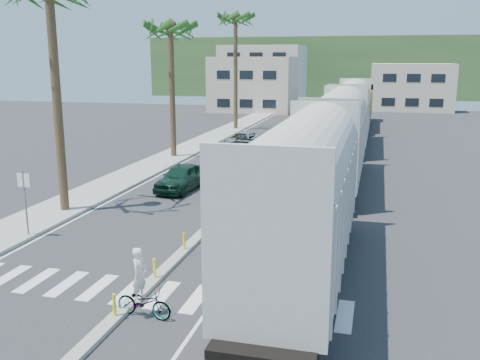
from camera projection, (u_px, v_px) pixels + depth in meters
name	position (u px, v px, depth m)	size (l,w,h in m)	color
ground	(166.00, 271.00, 19.89)	(140.00, 140.00, 0.00)	#28282B
sidewalk	(185.00, 150.00, 45.56)	(3.00, 90.00, 0.15)	gray
rails	(348.00, 152.00, 45.10)	(1.56, 100.00, 0.06)	black
median	(271.00, 166.00, 38.72)	(0.45, 60.00, 0.85)	gray
crosswalk	(143.00, 293.00, 18.00)	(14.00, 2.20, 0.01)	silver
lane_markings	(257.00, 154.00, 44.02)	(9.42, 90.00, 0.01)	silver
freight_train	(343.00, 128.00, 37.97)	(3.00, 60.94, 5.85)	#B2AEA3
palm_trees	(176.00, 17.00, 40.91)	(3.50, 37.20, 13.75)	brown
street_sign	(25.00, 194.00, 23.13)	(0.60, 0.08, 3.00)	slate
buildings	(294.00, 80.00, 88.14)	(38.00, 27.00, 10.00)	#C1B199
hillside	(345.00, 67.00, 112.97)	(80.00, 20.00, 12.00)	#385628
car_lead	(181.00, 177.00, 31.92)	(2.25, 4.74, 1.56)	#0F2F21
car_second	(217.00, 165.00, 35.87)	(1.68, 4.48, 1.46)	black
car_third	(236.00, 152.00, 41.21)	(2.39, 5.05, 1.42)	black
car_rear	(242.00, 141.00, 46.61)	(2.77, 5.43, 1.47)	#B6B9BC
cyclist	(143.00, 295.00, 16.18)	(1.02, 1.96, 2.21)	#9EA0A5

